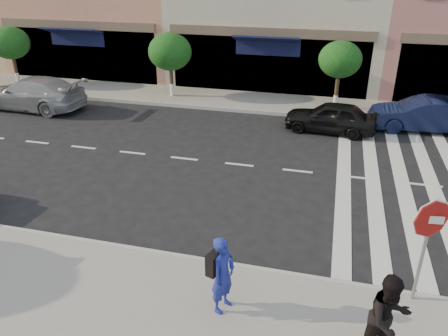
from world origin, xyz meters
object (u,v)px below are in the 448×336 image
car_far_left (32,93)px  photographer (223,275)px  stop_sign (429,228)px  car_far_mid (330,117)px  car_far_right (423,114)px  walker (388,319)px

car_far_left → photographer: bearing=52.0°
stop_sign → car_far_left: 18.18m
car_far_left → car_far_mid: (13.56, 0.42, -0.12)m
photographer → car_far_mid: 11.02m
stop_sign → car_far_right: bearing=73.9°
photographer → car_far_left: bearing=66.9°
walker → car_far_mid: walker is taller
car_far_left → car_far_mid: size_ratio=1.41×
stop_sign → photographer: (-3.69, -1.20, -0.90)m
car_far_right → photographer: bearing=-28.9°
stop_sign → photographer: 3.98m
photographer → walker: size_ratio=0.95×
stop_sign → car_far_left: size_ratio=0.46×
walker → car_far_left: bearing=111.7°
walker → car_far_mid: size_ratio=0.47×
stop_sign → photographer: bearing=-169.6°
photographer → car_far_left: 15.86m
stop_sign → car_far_left: stop_sign is taller
walker → car_far_mid: (-1.31, 11.34, -0.39)m
photographer → car_far_right: (5.29, 11.97, -0.28)m
car_far_left → car_far_right: 17.26m
photographer → car_far_left: photographer is taller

